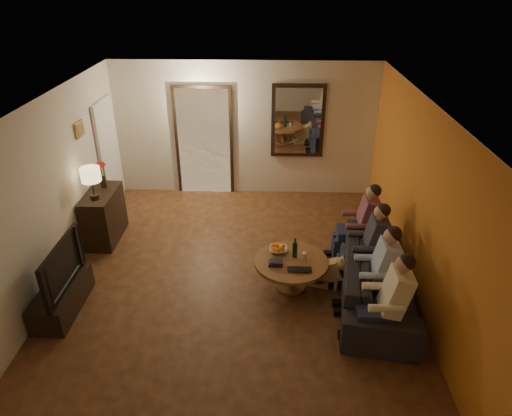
{
  "coord_description": "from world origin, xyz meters",
  "views": [
    {
      "loc": [
        0.49,
        -5.4,
        4.09
      ],
      "look_at": [
        0.3,
        0.3,
        1.05
      ],
      "focal_mm": 32.0,
      "sensor_mm": 36.0,
      "label": 1
    }
  ],
  "objects_px": {
    "coffee_table": "(291,274)",
    "wine_bottle": "(295,247)",
    "laptop": "(299,272)",
    "person_b": "(378,274)",
    "dresser": "(104,216)",
    "tv_stand": "(62,298)",
    "bowl": "(278,250)",
    "person_d": "(362,227)",
    "dog": "(327,270)",
    "person_a": "(388,305)",
    "tv": "(54,266)",
    "person_c": "(369,249)",
    "table_lamp": "(92,183)",
    "sofa": "(379,276)"
  },
  "relations": [
    {
      "from": "coffee_table",
      "to": "wine_bottle",
      "type": "bearing_deg",
      "value": 63.43
    },
    {
      "from": "laptop",
      "to": "person_b",
      "type": "bearing_deg",
      "value": -9.83
    },
    {
      "from": "dresser",
      "to": "person_b",
      "type": "bearing_deg",
      "value": -22.45
    },
    {
      "from": "tv_stand",
      "to": "coffee_table",
      "type": "height_order",
      "value": "coffee_table"
    },
    {
      "from": "bowl",
      "to": "wine_bottle",
      "type": "relative_size",
      "value": 0.84
    },
    {
      "from": "dresser",
      "to": "person_d",
      "type": "bearing_deg",
      "value": -7.04
    },
    {
      "from": "dog",
      "to": "bowl",
      "type": "xyz_separation_m",
      "value": [
        -0.69,
        0.19,
        0.2
      ]
    },
    {
      "from": "person_a",
      "to": "dog",
      "type": "distance_m",
      "value": 1.3
    },
    {
      "from": "tv",
      "to": "person_d",
      "type": "height_order",
      "value": "person_d"
    },
    {
      "from": "tv_stand",
      "to": "person_b",
      "type": "relative_size",
      "value": 0.92
    },
    {
      "from": "person_c",
      "to": "person_d",
      "type": "relative_size",
      "value": 1.0
    },
    {
      "from": "dog",
      "to": "person_d",
      "type": "bearing_deg",
      "value": 67.37
    },
    {
      "from": "person_d",
      "to": "coffee_table",
      "type": "distance_m",
      "value": 1.35
    },
    {
      "from": "wine_bottle",
      "to": "table_lamp",
      "type": "bearing_deg",
      "value": 163.82
    },
    {
      "from": "tv_stand",
      "to": "person_d",
      "type": "height_order",
      "value": "person_d"
    },
    {
      "from": "dresser",
      "to": "tv",
      "type": "relative_size",
      "value": 0.84
    },
    {
      "from": "tv",
      "to": "dresser",
      "type": "bearing_deg",
      "value": 0.0
    },
    {
      "from": "tv",
      "to": "laptop",
      "type": "relative_size",
      "value": 3.45
    },
    {
      "from": "sofa",
      "to": "person_b",
      "type": "distance_m",
      "value": 0.4
    },
    {
      "from": "wine_bottle",
      "to": "tv",
      "type": "bearing_deg",
      "value": -167.51
    },
    {
      "from": "sofa",
      "to": "bowl",
      "type": "height_order",
      "value": "sofa"
    },
    {
      "from": "tv_stand",
      "to": "person_c",
      "type": "relative_size",
      "value": 0.92
    },
    {
      "from": "wine_bottle",
      "to": "laptop",
      "type": "bearing_deg",
      "value": -82.5
    },
    {
      "from": "person_a",
      "to": "person_d",
      "type": "height_order",
      "value": "same"
    },
    {
      "from": "person_b",
      "to": "dog",
      "type": "bearing_deg",
      "value": 137.76
    },
    {
      "from": "person_d",
      "to": "wine_bottle",
      "type": "xyz_separation_m",
      "value": [
        -1.04,
        -0.61,
        0.01
      ]
    },
    {
      "from": "coffee_table",
      "to": "bowl",
      "type": "height_order",
      "value": "bowl"
    },
    {
      "from": "tv_stand",
      "to": "table_lamp",
      "type": "bearing_deg",
      "value": 90.0
    },
    {
      "from": "tv_stand",
      "to": "person_c",
      "type": "distance_m",
      "value": 4.22
    },
    {
      "from": "tv",
      "to": "coffee_table",
      "type": "distance_m",
      "value": 3.15
    },
    {
      "from": "sofa",
      "to": "person_d",
      "type": "bearing_deg",
      "value": 15.23
    },
    {
      "from": "sofa",
      "to": "dog",
      "type": "height_order",
      "value": "sofa"
    },
    {
      "from": "wine_bottle",
      "to": "tv_stand",
      "type": "bearing_deg",
      "value": -167.51
    },
    {
      "from": "laptop",
      "to": "wine_bottle",
      "type": "bearing_deg",
      "value": 99.7
    },
    {
      "from": "sofa",
      "to": "wine_bottle",
      "type": "height_order",
      "value": "wine_bottle"
    },
    {
      "from": "person_d",
      "to": "sofa",
      "type": "bearing_deg",
      "value": -83.66
    },
    {
      "from": "tv",
      "to": "tv_stand",
      "type": "bearing_deg",
      "value": 0.0
    },
    {
      "from": "table_lamp",
      "to": "dresser",
      "type": "bearing_deg",
      "value": 90.0
    },
    {
      "from": "sofa",
      "to": "person_b",
      "type": "height_order",
      "value": "person_b"
    },
    {
      "from": "person_c",
      "to": "dog",
      "type": "distance_m",
      "value": 0.66
    },
    {
      "from": "coffee_table",
      "to": "laptop",
      "type": "relative_size",
      "value": 3.16
    },
    {
      "from": "laptop",
      "to": "sofa",
      "type": "bearing_deg",
      "value": 6.91
    },
    {
      "from": "bowl",
      "to": "laptop",
      "type": "height_order",
      "value": "bowl"
    },
    {
      "from": "tv_stand",
      "to": "bowl",
      "type": "bearing_deg",
      "value": 15.69
    },
    {
      "from": "sofa",
      "to": "person_d",
      "type": "height_order",
      "value": "person_d"
    },
    {
      "from": "sofa",
      "to": "coffee_table",
      "type": "bearing_deg",
      "value": 89.78
    },
    {
      "from": "bowl",
      "to": "person_c",
      "type": "bearing_deg",
      "value": -4.98
    },
    {
      "from": "dresser",
      "to": "tv_stand",
      "type": "xyz_separation_m",
      "value": [
        0.0,
        -1.81,
        -0.24
      ]
    },
    {
      "from": "table_lamp",
      "to": "person_a",
      "type": "xyz_separation_m",
      "value": [
        4.14,
        -2.09,
        -0.52
      ]
    },
    {
      "from": "bowl",
      "to": "wine_bottle",
      "type": "bearing_deg",
      "value": -27.55
    }
  ]
}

